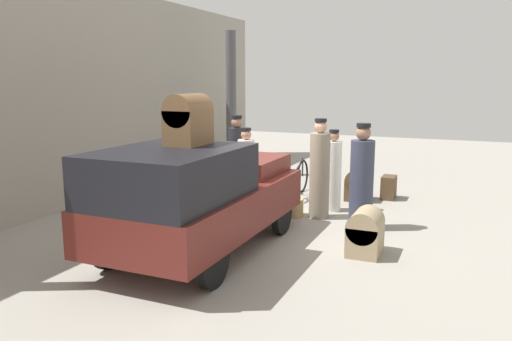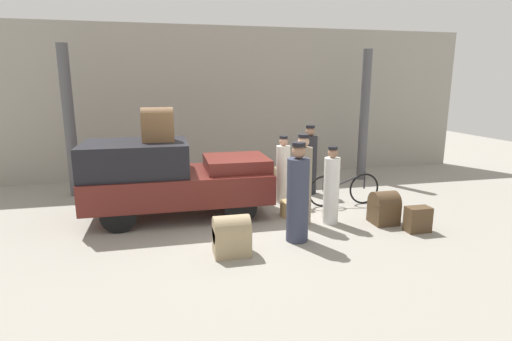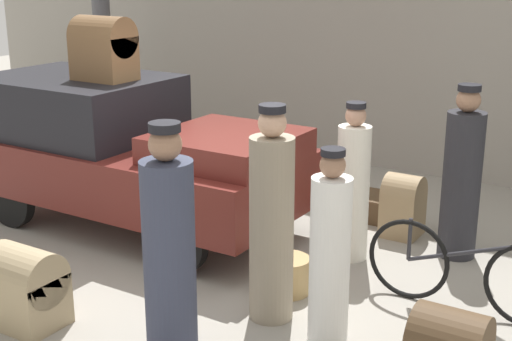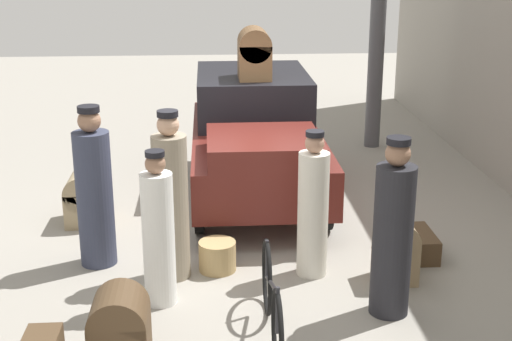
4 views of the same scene
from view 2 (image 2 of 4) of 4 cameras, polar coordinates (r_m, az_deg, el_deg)
The scene contains 18 objects.
ground_plane at distance 8.86m, azimuth -0.98°, elevation -6.35°, with size 30.00×30.00×0.00m, color gray.
station_building_facade at distance 12.42m, azimuth -4.98°, elevation 9.61°, with size 16.00×0.15×4.50m.
canopy_pillar_left at distance 11.07m, azimuth -25.12°, elevation 6.30°, with size 0.27×0.27×3.79m.
canopy_pillar_right at distance 12.25m, azimuth 15.20°, elevation 7.52°, with size 0.27×0.27×3.79m.
truck at distance 8.75m, azimuth -12.21°, elevation -0.75°, with size 3.87×1.76×1.65m.
bicycle at distance 9.66m, azimuth 12.45°, elevation -2.67°, with size 1.79×0.04×0.80m.
wicker_basket at distance 8.76m, azimuth 4.79°, elevation -5.45°, with size 0.41×0.41×0.34m.
porter_carrying_trunk at distance 7.26m, azimuth 5.98°, elevation -3.75°, with size 0.40×0.40×1.83m.
porter_with_bicycle at distance 8.32m, azimuth 10.70°, elevation -2.51°, with size 0.32×0.32×1.60m.
porter_lifting_near_truck at distance 8.17m, azimuth 6.65°, elevation -1.80°, with size 0.37×0.37×1.85m.
porter_standing_middle at distance 10.47m, azimuth 7.63°, elevation 1.13°, with size 0.38×0.38×1.79m.
conductor_in_dark_uniform at distance 9.61m, azimuth 3.89°, elevation -0.25°, with size 0.33×0.33×1.62m.
suitcase_small_leather at distance 8.66m, azimuth 17.81°, elevation -5.10°, with size 0.50×0.50×0.68m.
trunk_wicker_pale at distance 6.81m, azimuth -3.51°, elevation -9.21°, with size 0.61×0.47×0.69m.
suitcase_tan_flat at distance 10.80m, azimuth -0.02°, elevation -2.11°, with size 0.68×0.52×0.28m.
trunk_umber_medium at distance 8.44m, azimuth 22.11°, elevation -6.48°, with size 0.47×0.28×0.50m.
trunk_barrel_dark at distance 10.57m, azimuth 3.65°, elevation -1.25°, with size 0.40×0.43×0.70m.
trunk_on_truck_roof at distance 8.57m, azimuth -13.88°, elevation 6.44°, with size 0.65×0.45×0.71m.
Camera 2 is at (-1.73, -8.21, 2.85)m, focal length 28.00 mm.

